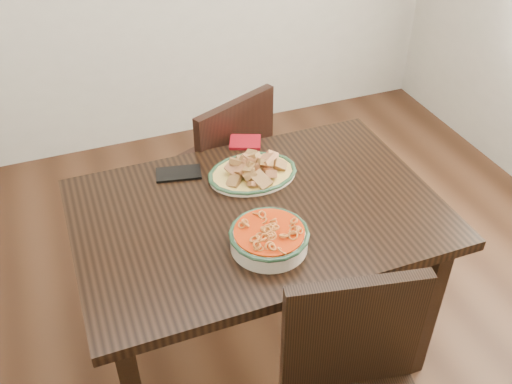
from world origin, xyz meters
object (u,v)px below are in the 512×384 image
object	(u,v)px
chair_far	(221,169)
fish_plate	(253,166)
dining_table	(258,228)
noodle_bowl	(269,236)
smartphone	(179,173)

from	to	relation	value
chair_far	fish_plate	bearing A→B (deg)	65.43
chair_far	fish_plate	size ratio (longest dim) A/B	2.66
dining_table	noodle_bowl	world-z (taller)	noodle_bowl
fish_plate	noodle_bowl	world-z (taller)	fish_plate
noodle_bowl	chair_far	bearing A→B (deg)	83.56
dining_table	chair_far	bearing A→B (deg)	84.94
chair_far	noodle_bowl	size ratio (longest dim) A/B	3.41
fish_plate	smartphone	world-z (taller)	fish_plate
dining_table	fish_plate	world-z (taller)	fish_plate
dining_table	smartphone	bearing A→B (deg)	124.61
noodle_bowl	smartphone	size ratio (longest dim) A/B	1.54
chair_far	smartphone	distance (m)	0.48
fish_plate	chair_far	bearing A→B (deg)	89.61
chair_far	noodle_bowl	world-z (taller)	chair_far
dining_table	fish_plate	xyz separation A→B (m)	(0.05, 0.19, 0.14)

